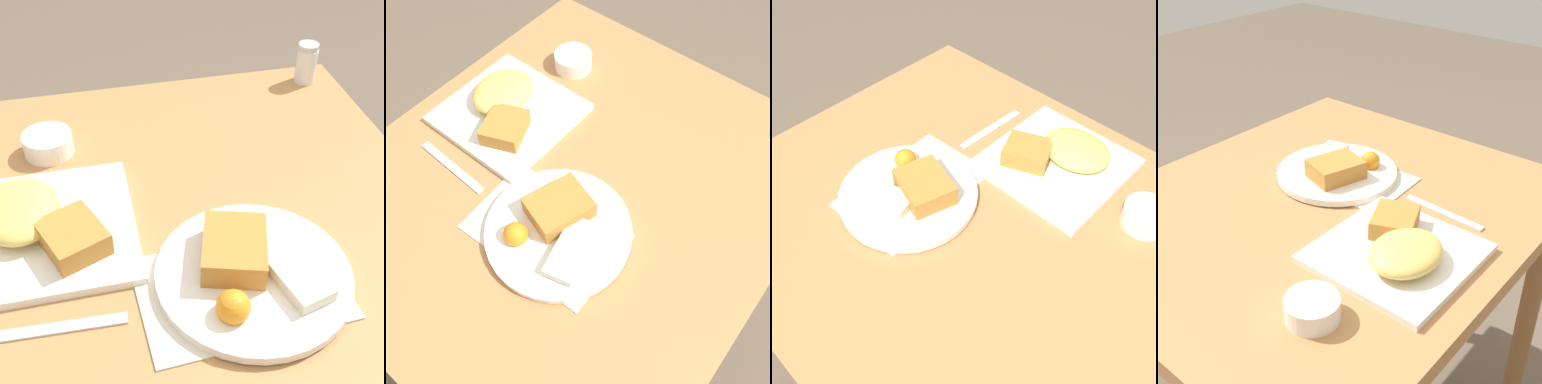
# 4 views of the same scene
# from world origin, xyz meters

# --- Properties ---
(dining_table) EXTENTS (0.90, 0.79, 0.74)m
(dining_table) POSITION_xyz_m (0.00, 0.00, 0.65)
(dining_table) COLOR #B27A47
(dining_table) RESTS_ON ground_plane
(menu_card) EXTENTS (0.19, 0.28, 0.00)m
(menu_card) POSITION_xyz_m (0.12, 0.03, 0.75)
(menu_card) COLOR beige
(menu_card) RESTS_ON dining_table
(plate_square_near) EXTENTS (0.26, 0.26, 0.06)m
(plate_square_near) POSITION_xyz_m (-0.05, -0.22, 0.77)
(plate_square_near) COLOR white
(plate_square_near) RESTS_ON dining_table
(plate_oval_far) EXTENTS (0.27, 0.27, 0.05)m
(plate_oval_far) POSITION_xyz_m (0.10, 0.05, 0.76)
(plate_oval_far) COLOR white
(plate_oval_far) RESTS_ON menu_card
(sauce_ramekin) EXTENTS (0.09, 0.09, 0.04)m
(sauce_ramekin) POSITION_xyz_m (-0.25, -0.21, 0.76)
(sauce_ramekin) COLOR white
(sauce_ramekin) RESTS_ON dining_table
(salt_shaker) EXTENTS (0.04, 0.04, 0.08)m
(salt_shaker) POSITION_xyz_m (-0.39, 0.33, 0.78)
(salt_shaker) COLOR white
(salt_shaker) RESTS_ON dining_table
(butter_knife) EXTENTS (0.02, 0.18, 0.00)m
(butter_knife) POSITION_xyz_m (0.13, -0.21, 0.75)
(butter_knife) COLOR silver
(butter_knife) RESTS_ON dining_table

